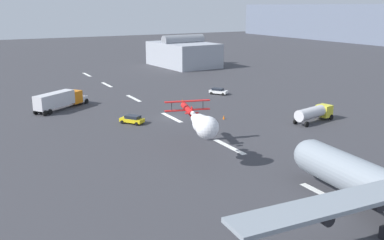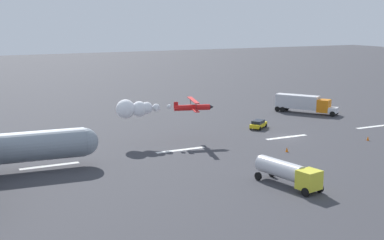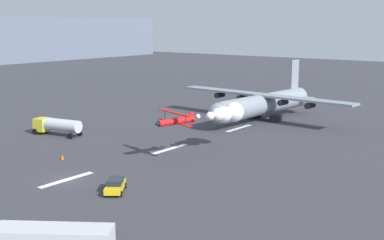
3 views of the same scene
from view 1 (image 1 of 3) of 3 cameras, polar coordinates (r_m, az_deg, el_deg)
ground_plane at (r=80.28m, az=-2.79°, el=0.34°), size 440.00×440.00×0.00m
runway_stripe_0 at (r=134.69m, az=-14.06°, el=5.99°), size 8.00×0.90×0.01m
runway_stripe_1 at (r=116.06m, az=-11.47°, el=4.71°), size 8.00×0.90×0.01m
runway_stripe_2 at (r=97.83m, az=-7.91°, el=2.93°), size 8.00×0.90×0.01m
runway_stripe_3 at (r=80.28m, az=-2.79°, el=0.35°), size 8.00×0.90×0.01m
runway_stripe_4 at (r=63.97m, az=5.07°, el=-3.62°), size 8.00×0.90×0.01m
runway_stripe_5 at (r=50.14m, az=17.90°, el=-9.83°), size 8.00×0.90×0.01m
stunt_biplane_red at (r=55.78m, az=1.32°, el=-0.38°), size 15.43×7.79×3.01m
semi_truck_orange at (r=90.13m, az=-17.49°, el=2.68°), size 9.55×12.34×3.70m
fuel_tanker_truck at (r=79.88m, az=16.24°, el=0.95°), size 4.28×9.24×2.90m
followme_car_yellow at (r=76.67m, az=-8.11°, el=0.12°), size 4.58×4.01×1.52m
airport_staff_sedan at (r=101.36m, az=3.57°, el=3.95°), size 4.53×3.94×1.52m
hangar_building at (r=149.33m, az=-1.18°, el=8.99°), size 26.17×18.39×10.86m
traffic_cone_near at (r=92.76m, az=-1.32°, el=2.64°), size 0.44×0.44×0.75m
traffic_cone_far at (r=79.16m, az=4.34°, el=0.38°), size 0.44×0.44×0.75m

